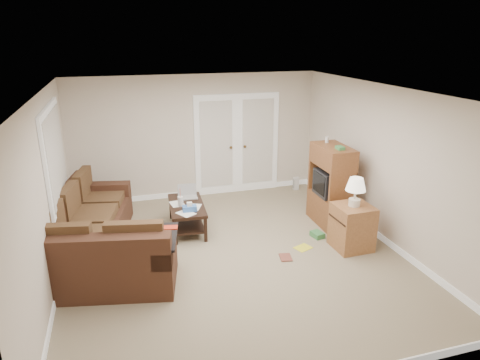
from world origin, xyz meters
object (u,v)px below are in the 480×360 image
object	(u,v)px
coffee_table	(187,215)
tv_armoire	(331,185)
side_cabinet	(352,223)
sectional_sofa	(94,240)

from	to	relation	value
coffee_table	tv_armoire	bearing A→B (deg)	-6.44
tv_armoire	side_cabinet	xyz separation A→B (m)	(-0.11, -0.97, -0.29)
tv_armoire	coffee_table	bearing A→B (deg)	170.78
coffee_table	sectional_sofa	bearing A→B (deg)	-150.56
tv_armoire	side_cabinet	size ratio (longest dim) A/B	1.30
coffee_table	tv_armoire	world-z (taller)	tv_armoire
sectional_sofa	coffee_table	distance (m)	1.67
sectional_sofa	side_cabinet	size ratio (longest dim) A/B	2.74
sectional_sofa	coffee_table	size ratio (longest dim) A/B	2.73
sectional_sofa	tv_armoire	world-z (taller)	tv_armoire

